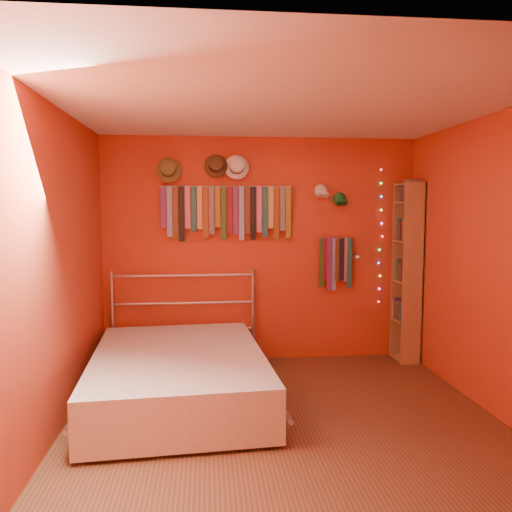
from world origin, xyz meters
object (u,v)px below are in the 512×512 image
object	(u,v)px
tie_rack	(227,210)
reading_lamp	(357,257)
bed	(179,375)
bookshelf	(411,271)

from	to	relation	value
tie_rack	reading_lamp	bearing A→B (deg)	-6.30
bed	tie_rack	bearing A→B (deg)	62.59
tie_rack	reading_lamp	world-z (taller)	tie_rack
bookshelf	tie_rack	bearing A→B (deg)	175.66
reading_lamp	bookshelf	distance (m)	0.64
bed	bookshelf	bearing A→B (deg)	17.02
bookshelf	bed	world-z (taller)	bookshelf
reading_lamp	bed	xyz separation A→B (m)	(-1.91, -0.96, -0.94)
tie_rack	bookshelf	size ratio (longest dim) A/B	0.72
tie_rack	bed	distance (m)	1.91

